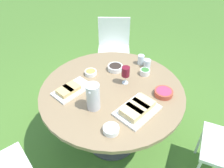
% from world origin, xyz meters
% --- Properties ---
extents(ground_plane, '(40.00, 40.00, 0.00)m').
position_xyz_m(ground_plane, '(0.00, 0.00, 0.00)').
color(ground_plane, '#4C7A2D').
extents(dining_table, '(1.32, 1.32, 0.75)m').
position_xyz_m(dining_table, '(0.00, 0.00, 0.64)').
color(dining_table, '#4C4C51').
rests_on(dining_table, ground_plane).
extents(chair_near_right, '(0.55, 0.56, 0.89)m').
position_xyz_m(chair_near_right, '(-1.14, -0.44, 0.52)').
color(chair_near_right, white).
rests_on(chair_near_right, ground_plane).
extents(water_pitcher, '(0.12, 0.11, 0.24)m').
position_xyz_m(water_pitcher, '(0.27, -0.05, 0.87)').
color(water_pitcher, silver).
rests_on(water_pitcher, dining_table).
extents(wine_glass, '(0.08, 0.08, 0.18)m').
position_xyz_m(wine_glass, '(-0.13, 0.08, 0.88)').
color(wine_glass, silver).
rests_on(wine_glass, dining_table).
extents(platter_bread_main, '(0.42, 0.36, 0.07)m').
position_xyz_m(platter_bread_main, '(0.18, 0.30, 0.78)').
color(platter_bread_main, white).
rests_on(platter_bread_main, dining_table).
extents(platter_charcuterie, '(0.39, 0.30, 0.06)m').
position_xyz_m(platter_charcuterie, '(0.17, -0.33, 0.77)').
color(platter_charcuterie, white).
rests_on(platter_charcuterie, dining_table).
extents(bowl_fries, '(0.12, 0.12, 0.04)m').
position_xyz_m(bowl_fries, '(-0.13, -0.28, 0.77)').
color(bowl_fries, white).
rests_on(bowl_fries, dining_table).
extents(bowl_salad, '(0.10, 0.10, 0.06)m').
position_xyz_m(bowl_salad, '(-0.34, 0.21, 0.78)').
color(bowl_salad, white).
rests_on(bowl_salad, dining_table).
extents(bowl_olives, '(0.15, 0.15, 0.05)m').
position_xyz_m(bowl_olives, '(-0.30, -0.09, 0.78)').
color(bowl_olives, white).
rests_on(bowl_olives, dining_table).
extents(bowl_dip_red, '(0.16, 0.16, 0.05)m').
position_xyz_m(bowl_dip_red, '(-0.10, 0.45, 0.78)').
color(bowl_dip_red, '#B74733').
rests_on(bowl_dip_red, dining_table).
extents(bowl_dip_cream, '(0.12, 0.12, 0.04)m').
position_xyz_m(bowl_dip_cream, '(0.45, 0.18, 0.78)').
color(bowl_dip_cream, white).
rests_on(bowl_dip_cream, dining_table).
extents(cup_water_near, '(0.07, 0.07, 0.09)m').
position_xyz_m(cup_water_near, '(-0.47, 0.20, 0.79)').
color(cup_water_near, silver).
rests_on(cup_water_near, dining_table).
extents(cup_water_far, '(0.07, 0.07, 0.10)m').
position_xyz_m(cup_water_far, '(-0.50, 0.12, 0.80)').
color(cup_water_far, silver).
rests_on(cup_water_far, dining_table).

